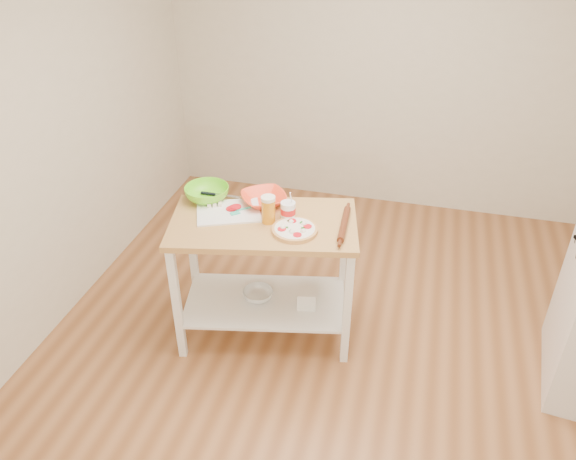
% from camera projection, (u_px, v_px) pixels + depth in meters
% --- Properties ---
extents(room_shell, '(4.04, 4.54, 2.74)m').
position_uv_depth(room_shell, '(348.00, 180.00, 3.00)').
color(room_shell, '#965F37').
rests_on(room_shell, ground).
extents(prep_island, '(1.27, 0.86, 0.90)m').
position_uv_depth(prep_island, '(264.00, 254.00, 3.64)').
color(prep_island, tan).
rests_on(prep_island, ground).
extents(pizza, '(0.28, 0.28, 0.04)m').
position_uv_depth(pizza, '(295.00, 229.00, 3.39)').
color(pizza, '#DEA65E').
rests_on(pizza, prep_island).
extents(cutting_board, '(0.48, 0.43, 0.04)m').
position_uv_depth(cutting_board, '(228.00, 211.00, 3.59)').
color(cutting_board, white).
rests_on(cutting_board, prep_island).
extents(spatula, '(0.11, 0.14, 0.01)m').
position_uv_depth(spatula, '(240.00, 211.00, 3.58)').
color(spatula, '#35C8A8').
rests_on(spatula, cutting_board).
extents(knife, '(0.27, 0.03, 0.01)m').
position_uv_depth(knife, '(215.00, 194.00, 3.76)').
color(knife, silver).
rests_on(knife, cutting_board).
extents(orange_bowl, '(0.40, 0.40, 0.07)m').
position_uv_depth(orange_bowl, '(264.00, 199.00, 3.67)').
color(orange_bowl, '#FF4623').
rests_on(orange_bowl, prep_island).
extents(green_bowl, '(0.37, 0.37, 0.09)m').
position_uv_depth(green_bowl, '(207.00, 193.00, 3.71)').
color(green_bowl, '#6FE520').
rests_on(green_bowl, prep_island).
extents(beer_pint, '(0.09, 0.09, 0.18)m').
position_uv_depth(beer_pint, '(268.00, 209.00, 3.45)').
color(beer_pint, orange).
rests_on(beer_pint, prep_island).
extents(yogurt_tub, '(0.10, 0.10, 0.20)m').
position_uv_depth(yogurt_tub, '(288.00, 210.00, 3.50)').
color(yogurt_tub, white).
rests_on(yogurt_tub, prep_island).
extents(rolling_pin, '(0.06, 0.38, 0.04)m').
position_uv_depth(rolling_pin, '(344.00, 224.00, 3.43)').
color(rolling_pin, '#5E2A15').
rests_on(rolling_pin, prep_island).
extents(shelf_glass_bowl, '(0.24, 0.24, 0.07)m').
position_uv_depth(shelf_glass_bowl, '(258.00, 295.00, 3.85)').
color(shelf_glass_bowl, silver).
rests_on(shelf_glass_bowl, prep_island).
extents(shelf_bin, '(0.15, 0.15, 0.13)m').
position_uv_depth(shelf_bin, '(307.00, 298.00, 3.77)').
color(shelf_bin, white).
rests_on(shelf_bin, prep_island).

